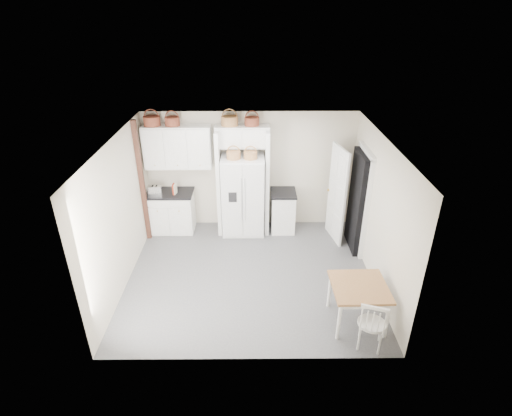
{
  "coord_description": "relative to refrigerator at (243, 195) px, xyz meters",
  "views": [
    {
      "loc": [
        0.07,
        -6.11,
        4.58
      ],
      "look_at": [
        0.12,
        0.4,
        1.21
      ],
      "focal_mm": 28.0,
      "sensor_mm": 36.0,
      "label": 1
    }
  ],
  "objects": [
    {
      "name": "basket_upper_a",
      "position": [
        -1.82,
        0.18,
        1.57
      ],
      "size": [
        0.33,
        0.33,
        0.19
      ],
      "primitive_type": "cylinder",
      "color": "brown",
      "rests_on": "upper_cabinet"
    },
    {
      "name": "base_cab_left",
      "position": [
        -1.59,
        0.05,
        -0.43
      ],
      "size": [
        0.96,
        0.61,
        0.89
      ],
      "primitive_type": "cube",
      "color": "silver",
      "rests_on": "floor"
    },
    {
      "name": "cookbook_red",
      "position": [
        -1.48,
        -0.03,
        0.17
      ],
      "size": [
        0.04,
        0.15,
        0.22
      ],
      "primitive_type": "cube",
      "rotation": [
        0.0,
        0.0,
        -0.02
      ],
      "color": "maroon",
      "rests_on": "counter_left"
    },
    {
      "name": "toaster",
      "position": [
        -1.87,
        -0.06,
        0.16
      ],
      "size": [
        0.3,
        0.19,
        0.2
      ],
      "primitive_type": "cube",
      "rotation": [
        0.0,
        0.0,
        0.09
      ],
      "color": "silver",
      "rests_on": "counter_left"
    },
    {
      "name": "basket_fridge_a",
      "position": [
        -0.18,
        -0.1,
        0.95
      ],
      "size": [
        0.28,
        0.28,
        0.15
      ],
      "primitive_type": "cylinder",
      "color": "#A55B2E",
      "rests_on": "refrigerator"
    },
    {
      "name": "base_cab_right",
      "position": [
        0.87,
        0.05,
        -0.43
      ],
      "size": [
        0.5,
        0.6,
        0.89
      ],
      "primitive_type": "cube",
      "color": "silver",
      "rests_on": "floor"
    },
    {
      "name": "fridge_panel_left",
      "position": [
        -0.51,
        0.05,
        0.28
      ],
      "size": [
        0.08,
        0.6,
        2.3
      ],
      "primitive_type": "cube",
      "color": "silver",
      "rests_on": "floor"
    },
    {
      "name": "wall_right",
      "position": [
        2.4,
        -1.65,
        0.43
      ],
      "size": [
        0.0,
        4.0,
        4.0
      ],
      "primitive_type": "plane",
      "rotation": [
        1.57,
        0.0,
        -1.57
      ],
      "color": "beige",
      "rests_on": "floor"
    },
    {
      "name": "counter_right",
      "position": [
        0.87,
        0.05,
        0.04
      ],
      "size": [
        0.54,
        0.64,
        0.04
      ],
      "primitive_type": "cube",
      "color": "black",
      "rests_on": "base_cab_right"
    },
    {
      "name": "windsor_chair",
      "position": [
        1.94,
        -3.4,
        -0.44
      ],
      "size": [
        0.51,
        0.49,
        0.85
      ],
      "primitive_type": "cube",
      "rotation": [
        0.0,
        0.0,
        -0.32
      ],
      "color": "silver",
      "rests_on": "floor"
    },
    {
      "name": "doorway_void",
      "position": [
        2.31,
        -0.65,
        0.15
      ],
      "size": [
        0.18,
        0.85,
        2.05
      ],
      "primitive_type": "cube",
      "color": "black",
      "rests_on": "floor"
    },
    {
      "name": "wall_left",
      "position": [
        -2.1,
        -1.65,
        0.43
      ],
      "size": [
        0.0,
        4.0,
        4.0
      ],
      "primitive_type": "plane",
      "rotation": [
        1.57,
        0.0,
        1.57
      ],
      "color": "beige",
      "rests_on": "floor"
    },
    {
      "name": "basket_upper_b",
      "position": [
        -1.41,
        0.18,
        1.57
      ],
      "size": [
        0.3,
        0.3,
        0.18
      ],
      "primitive_type": "cylinder",
      "color": "brown",
      "rests_on": "upper_cabinet"
    },
    {
      "name": "dining_table",
      "position": [
        1.85,
        -2.89,
        -0.52
      ],
      "size": [
        0.87,
        0.87,
        0.71
      ],
      "primitive_type": "cube",
      "rotation": [
        0.0,
        0.0,
        0.02
      ],
      "color": "brown",
      "rests_on": "floor"
    },
    {
      "name": "ceiling",
      "position": [
        0.15,
        -1.65,
        1.73
      ],
      "size": [
        4.5,
        4.5,
        0.0
      ],
      "primitive_type": "plane",
      "color": "white",
      "rests_on": "wall_back"
    },
    {
      "name": "wall_back",
      "position": [
        0.15,
        0.35,
        0.43
      ],
      "size": [
        4.5,
        0.0,
        4.5
      ],
      "primitive_type": "plane",
      "rotation": [
        1.57,
        0.0,
        0.0
      ],
      "color": "beige",
      "rests_on": "floor"
    },
    {
      "name": "bridge_cabinet",
      "position": [
        0.0,
        0.18,
        1.25
      ],
      "size": [
        1.12,
        0.34,
        0.45
      ],
      "primitive_type": "cube",
      "color": "silver",
      "rests_on": "wall_back"
    },
    {
      "name": "fridge_panel_right",
      "position": [
        0.51,
        0.05,
        0.28
      ],
      "size": [
        0.08,
        0.6,
        2.3
      ],
      "primitive_type": "cube",
      "color": "silver",
      "rests_on": "floor"
    },
    {
      "name": "floor",
      "position": [
        0.15,
        -1.65,
        -0.87
      ],
      "size": [
        4.5,
        4.5,
        0.0
      ],
      "primitive_type": "plane",
      "color": "#48474D",
      "rests_on": "ground"
    },
    {
      "name": "refrigerator",
      "position": [
        0.0,
        0.0,
        0.0
      ],
      "size": [
        0.9,
        0.72,
        1.74
      ],
      "primitive_type": "cube",
      "color": "white",
      "rests_on": "floor"
    },
    {
      "name": "basket_bridge_a",
      "position": [
        -0.26,
        0.18,
        1.57
      ],
      "size": [
        0.34,
        0.34,
        0.19
      ],
      "primitive_type": "cylinder",
      "color": "#A55B2E",
      "rests_on": "bridge_cabinet"
    },
    {
      "name": "basket_bridge_b",
      "position": [
        0.19,
        0.18,
        1.56
      ],
      "size": [
        0.3,
        0.3,
        0.17
      ],
      "primitive_type": "cylinder",
      "color": "brown",
      "rests_on": "bridge_cabinet"
    },
    {
      "name": "counter_left",
      "position": [
        -1.59,
        0.05,
        0.04
      ],
      "size": [
        1.0,
        0.65,
        0.04
      ],
      "primitive_type": "cube",
      "color": "black",
      "rests_on": "base_cab_left"
    },
    {
      "name": "door_slab",
      "position": [
        1.95,
        -0.32,
        0.15
      ],
      "size": [
        0.21,
        0.79,
        2.05
      ],
      "primitive_type": "cube",
      "rotation": [
        0.0,
        0.0,
        -1.36
      ],
      "color": "white",
      "rests_on": "floor"
    },
    {
      "name": "upper_cabinet",
      "position": [
        -1.35,
        0.18,
        1.03
      ],
      "size": [
        1.4,
        0.34,
        0.9
      ],
      "primitive_type": "cube",
      "color": "silver",
      "rests_on": "wall_back"
    },
    {
      "name": "basket_fridge_b",
      "position": [
        0.16,
        -0.1,
        0.94
      ],
      "size": [
        0.27,
        0.27,
        0.15
      ],
      "primitive_type": "cylinder",
      "color": "#A55B2E",
      "rests_on": "refrigerator"
    },
    {
      "name": "trim_post",
      "position": [
        -2.05,
        -0.3,
        0.43
      ],
      "size": [
        0.09,
        0.09,
        2.6
      ],
      "primitive_type": "cube",
      "color": "black",
      "rests_on": "floor"
    },
    {
      "name": "cookbook_cream",
      "position": [
        -1.45,
        -0.03,
        0.17
      ],
      "size": [
        0.06,
        0.15,
        0.22
      ],
      "primitive_type": "cube",
      "rotation": [
        0.0,
        0.0,
        -0.21
      ],
      "color": "beige",
      "rests_on": "counter_left"
    }
  ]
}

